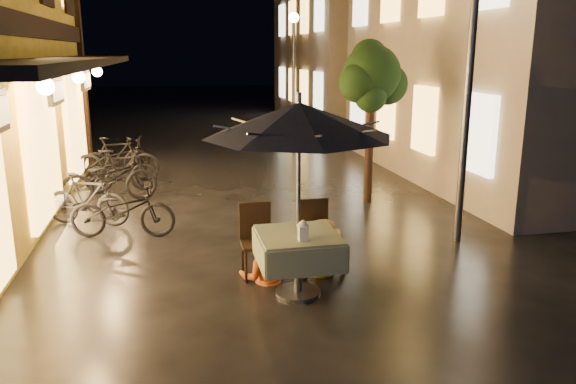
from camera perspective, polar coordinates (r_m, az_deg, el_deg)
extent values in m
plane|color=black|center=(6.56, 1.47, -12.21)|extent=(90.00, 90.00, 0.00)
cube|color=black|center=(9.95, -24.99, 15.08)|extent=(0.12, 11.00, 0.35)
cube|color=black|center=(9.84, -21.35, 12.23)|extent=(1.20, 10.50, 0.12)
cube|color=#FFBA4D|center=(10.05, -23.71, 4.26)|extent=(0.10, 2.20, 2.40)
cube|color=#FFBA4D|center=(13.47, -20.83, 6.73)|extent=(0.10, 2.20, 2.40)
cube|color=#BCAB91|center=(15.11, 24.84, 14.12)|extent=(7.00, 9.00, 6.50)
cube|color=#FFBA4D|center=(10.49, 18.81, 5.61)|extent=(0.10, 1.00, 1.40)
cube|color=#FFBA4D|center=(12.41, 13.67, 7.17)|extent=(0.10, 1.00, 1.40)
cube|color=#FFBA4D|center=(14.42, 9.91, 8.26)|extent=(0.10, 1.00, 1.40)
cube|color=#FFBA4D|center=(16.47, 7.06, 9.06)|extent=(0.10, 1.00, 1.40)
cube|color=#FFBA4D|center=(16.47, 7.36, 18.81)|extent=(0.10, 1.00, 1.40)
cube|color=#BCAB91|center=(25.34, 8.88, 15.24)|extent=(7.00, 10.00, 7.00)
cube|color=#FFBA4D|center=(20.67, 3.06, 10.14)|extent=(0.10, 1.00, 1.40)
cube|color=#FFBA4D|center=(20.67, 3.17, 17.91)|extent=(0.10, 1.00, 1.40)
cube|color=#FFBA4D|center=(22.80, 1.61, 10.52)|extent=(0.10, 1.00, 1.40)
cube|color=#FFBA4D|center=(22.80, 1.66, 17.56)|extent=(0.10, 1.00, 1.40)
cube|color=#FFBA4D|center=(24.94, 0.41, 10.83)|extent=(0.10, 1.00, 1.40)
cube|color=#FFBA4D|center=(24.94, 0.42, 17.27)|extent=(0.10, 1.00, 1.40)
cube|color=#FFBA4D|center=(27.09, -0.60, 11.09)|extent=(0.10, 1.00, 1.40)
cube|color=#FFBA4D|center=(27.09, -0.62, 17.01)|extent=(0.10, 1.00, 1.40)
cylinder|color=black|center=(11.05, 8.25, 4.51)|extent=(0.16, 0.16, 2.20)
sphere|color=black|center=(10.91, 8.51, 11.78)|extent=(1.10, 1.10, 1.10)
sphere|color=black|center=(11.13, 10.01, 10.74)|extent=(0.80, 0.80, 0.80)
sphere|color=black|center=(10.67, 7.23, 10.97)|extent=(0.76, 0.76, 0.76)
sphere|color=black|center=(11.20, 8.27, 13.38)|extent=(0.70, 0.70, 0.70)
sphere|color=black|center=(10.66, 8.39, 9.58)|extent=(0.60, 0.60, 0.60)
cylinder|color=#59595E|center=(8.92, 17.67, 7.59)|extent=(0.12, 0.12, 4.00)
cylinder|color=#59595E|center=(20.22, 0.58, 11.49)|extent=(0.12, 0.12, 4.00)
sphere|color=#F8DFB8|center=(20.23, 0.59, 17.30)|extent=(0.36, 0.36, 0.36)
cylinder|color=#59595E|center=(6.91, 1.04, -7.56)|extent=(0.10, 0.10, 0.72)
cylinder|color=#59595E|center=(7.04, 1.03, -10.14)|extent=(0.56, 0.56, 0.04)
cube|color=#2A532D|center=(6.77, 1.05, -4.49)|extent=(0.95, 0.95, 0.06)
cube|color=#2A532D|center=(6.94, 4.89, -5.51)|extent=(0.04, 0.95, 0.33)
cube|color=#2A532D|center=(6.74, -2.91, -6.08)|extent=(0.04, 0.95, 0.33)
cube|color=#2A532D|center=(7.26, 0.20, -4.56)|extent=(0.95, 0.04, 0.33)
cube|color=#2A532D|center=(6.39, 2.01, -7.22)|extent=(0.95, 0.04, 0.33)
cylinder|color=#59595E|center=(6.66, 1.07, -1.23)|extent=(0.05, 0.05, 2.30)
cone|color=black|center=(6.46, 1.11, 7.35)|extent=(2.23, 2.23, 0.40)
cylinder|color=#59595E|center=(6.44, 1.12, 9.56)|extent=(0.06, 0.06, 0.12)
cube|color=black|center=(7.40, -3.12, -5.33)|extent=(0.42, 0.42, 0.05)
cube|color=black|center=(7.50, -3.37, -3.05)|extent=(0.42, 0.04, 0.55)
cylinder|color=black|center=(7.29, -4.29, -7.62)|extent=(0.04, 0.04, 0.43)
cylinder|color=black|center=(7.35, -1.48, -7.42)|extent=(0.04, 0.04, 0.43)
cylinder|color=black|center=(7.63, -4.66, -6.64)|extent=(0.04, 0.04, 0.43)
cylinder|color=black|center=(7.68, -1.97, -6.46)|extent=(0.04, 0.04, 0.43)
cube|color=black|center=(7.56, 2.90, -4.91)|extent=(0.42, 0.42, 0.05)
cube|color=black|center=(7.66, 2.56, -2.69)|extent=(0.42, 0.04, 0.55)
cylinder|color=black|center=(7.43, 1.88, -7.16)|extent=(0.04, 0.04, 0.43)
cylinder|color=black|center=(7.52, 4.57, -6.94)|extent=(0.04, 0.04, 0.43)
cylinder|color=black|center=(7.76, 1.24, -6.22)|extent=(0.04, 0.04, 0.43)
cylinder|color=black|center=(7.85, 3.82, -6.02)|extent=(0.04, 0.04, 0.43)
cube|color=white|center=(6.51, 1.54, -4.16)|extent=(0.11, 0.11, 0.18)
cube|color=#FFD88C|center=(6.51, 1.54, -4.24)|extent=(0.07, 0.07, 0.12)
cone|color=white|center=(6.47, 1.55, -3.11)|extent=(0.16, 0.16, 0.07)
imported|color=#CA5921|center=(7.23, -2.44, -3.72)|extent=(0.75, 0.62, 1.40)
imported|color=gold|center=(7.41, 3.46, -3.00)|extent=(1.03, 0.71, 1.47)
imported|color=black|center=(9.35, -16.47, -1.81)|extent=(1.75, 0.87, 0.88)
imported|color=black|center=(10.18, -19.73, -0.70)|extent=(1.57, 0.97, 0.91)
imported|color=black|center=(11.55, -17.72, 1.30)|extent=(1.95, 1.04, 0.97)
imported|color=black|center=(12.43, -16.60, 2.08)|extent=(1.54, 0.57, 0.90)
imported|color=black|center=(13.46, -16.98, 3.16)|extent=(1.96, 0.83, 1.00)
imported|color=black|center=(14.05, -17.09, 3.47)|extent=(1.63, 0.76, 0.95)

